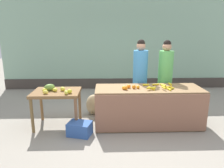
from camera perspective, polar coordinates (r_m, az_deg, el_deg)
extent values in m
plane|color=gray|center=(4.59, 3.63, -11.13)|extent=(24.00, 24.00, 0.00)
cube|color=#8CB299|center=(7.27, 1.45, 11.30)|extent=(7.92, 0.20, 3.20)
cube|color=#3F3833|center=(7.37, 1.43, 0.17)|extent=(7.92, 0.04, 0.36)
cube|color=olive|center=(4.50, 9.90, -6.12)|extent=(2.23, 0.77, 0.83)
cube|color=#8D5E49|center=(4.13, 11.02, -8.03)|extent=(2.23, 0.03, 0.77)
cube|color=brown|center=(4.42, -15.20, -2.29)|extent=(0.96, 0.71, 0.06)
cylinder|color=brown|center=(4.39, -21.33, -8.25)|extent=(0.06, 0.06, 0.71)
cylinder|color=brown|center=(4.18, -9.97, -8.56)|extent=(0.06, 0.06, 0.71)
cylinder|color=brown|center=(4.93, -19.03, -5.59)|extent=(0.06, 0.06, 0.71)
cylinder|color=brown|center=(4.75, -8.97, -5.72)|extent=(0.06, 0.06, 0.71)
cylinder|color=gold|center=(4.60, 12.08, -0.14)|extent=(0.15, 0.07, 0.04)
cylinder|color=yellow|center=(4.53, 9.38, -0.23)|extent=(0.14, 0.05, 0.04)
cylinder|color=gold|center=(4.30, 15.55, -1.37)|extent=(0.06, 0.15, 0.04)
cylinder|color=gold|center=(4.61, 13.99, -0.22)|extent=(0.12, 0.12, 0.04)
cylinder|color=yellow|center=(4.72, 15.86, -0.03)|extent=(0.05, 0.14, 0.04)
cylinder|color=gold|center=(4.24, 11.14, -1.30)|extent=(0.08, 0.14, 0.04)
cylinder|color=gold|center=(4.35, 16.13, -1.23)|extent=(0.13, 0.09, 0.04)
cylinder|color=gold|center=(4.47, 15.50, -0.78)|extent=(0.14, 0.06, 0.04)
cylinder|color=yellow|center=(4.19, 10.98, -1.05)|extent=(0.16, 0.06, 0.04)
cylinder|color=gold|center=(4.19, 10.09, -1.03)|extent=(0.10, 0.12, 0.04)
cylinder|color=gold|center=(4.40, 14.13, -0.50)|extent=(0.07, 0.15, 0.04)
cylinder|color=gold|center=(4.26, 14.18, -0.99)|extent=(0.06, 0.14, 0.04)
sphere|color=orange|center=(4.14, 3.83, -1.09)|extent=(0.08, 0.08, 0.08)
sphere|color=orange|center=(4.26, 7.25, -0.84)|extent=(0.07, 0.07, 0.07)
sphere|color=orange|center=(4.17, 3.32, -1.05)|extent=(0.08, 0.08, 0.08)
sphere|color=orange|center=(4.25, 6.12, -0.78)|extent=(0.08, 0.08, 0.08)
sphere|color=orange|center=(4.28, 4.67, -0.64)|extent=(0.08, 0.08, 0.08)
ellipsoid|color=yellow|center=(4.16, -11.69, -2.03)|extent=(0.12, 0.10, 0.09)
ellipsoid|color=yellow|center=(4.37, -13.56, -1.36)|extent=(0.13, 0.12, 0.09)
ellipsoid|color=#EAD74B|center=(4.26, -17.98, -2.18)|extent=(0.11, 0.08, 0.08)
ellipsoid|color=#D7D849|center=(4.11, -12.65, -2.32)|extent=(0.10, 0.12, 0.09)
ellipsoid|color=yellow|center=(4.44, -18.11, -1.55)|extent=(0.14, 0.14, 0.07)
ellipsoid|color=yellow|center=(4.37, -15.56, -1.57)|extent=(0.11, 0.10, 0.08)
ellipsoid|color=olive|center=(4.48, -16.97, -0.88)|extent=(0.26, 0.23, 0.14)
cylinder|color=#33333D|center=(5.10, 7.57, -4.37)|extent=(0.29, 0.29, 0.70)
cylinder|color=#3F8CCC|center=(4.91, 7.87, 4.26)|extent=(0.34, 0.34, 0.85)
sphere|color=tan|center=(4.85, 8.07, 10.34)|extent=(0.21, 0.21, 0.21)
sphere|color=black|center=(4.84, 8.10, 11.14)|extent=(0.18, 0.18, 0.18)
cylinder|color=#33333D|center=(5.24, 14.15, -4.21)|extent=(0.29, 0.29, 0.69)
cylinder|color=#59B259|center=(5.05, 14.67, 4.10)|extent=(0.34, 0.34, 0.85)
sphere|color=tan|center=(4.99, 15.04, 9.95)|extent=(0.21, 0.21, 0.21)
sphere|color=black|center=(4.99, 15.09, 10.73)|extent=(0.18, 0.18, 0.18)
cube|color=#3359A5|center=(4.15, -8.95, -12.16)|extent=(0.51, 0.43, 0.26)
ellipsoid|color=tan|center=(5.04, -5.12, -5.70)|extent=(0.37, 0.32, 0.50)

